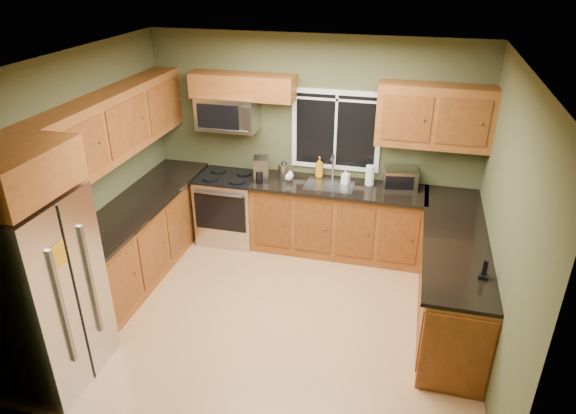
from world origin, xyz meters
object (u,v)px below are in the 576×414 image
at_px(soap_bottle_a, 319,167).
at_px(soap_bottle_b, 346,176).
at_px(cordless_phone, 484,273).
at_px(range, 229,207).
at_px(soap_bottle_c, 288,173).
at_px(toaster_oven, 400,178).
at_px(refrigerator, 41,292).
at_px(microwave, 228,113).
at_px(coffee_maker, 261,170).
at_px(kettle, 284,171).
at_px(paper_towel_roll, 370,175).

height_order(soap_bottle_a, soap_bottle_b, soap_bottle_a).
bearing_deg(cordless_phone, soap_bottle_b, 130.32).
height_order(range, soap_bottle_a, soap_bottle_a).
xyz_separation_m(soap_bottle_a, soap_bottle_c, (-0.36, -0.20, -0.04)).
xyz_separation_m(range, toaster_oven, (2.19, 0.15, 0.60)).
relative_size(refrigerator, cordless_phone, 9.87).
bearing_deg(soap_bottle_b, toaster_oven, 3.36).
xyz_separation_m(refrigerator, microwave, (0.69, 2.91, 0.83)).
relative_size(coffee_maker, soap_bottle_c, 1.63).
bearing_deg(coffee_maker, soap_bottle_a, 22.88).
height_order(toaster_oven, cordless_phone, toaster_oven).
height_order(kettle, soap_bottle_a, soap_bottle_a).
xyz_separation_m(paper_towel_roll, soap_bottle_c, (-1.02, -0.12, -0.03)).
relative_size(soap_bottle_c, cordless_phone, 1.03).
height_order(microwave, soap_bottle_c, microwave).
height_order(toaster_oven, paper_towel_roll, paper_towel_roll).
bearing_deg(soap_bottle_c, kettle, -177.55).
relative_size(toaster_oven, soap_bottle_c, 2.35).
bearing_deg(soap_bottle_c, paper_towel_roll, 6.66).
bearing_deg(toaster_oven, soap_bottle_c, -175.20).
bearing_deg(kettle, coffee_maker, -162.17).
xyz_separation_m(toaster_oven, soap_bottle_b, (-0.66, -0.04, -0.03)).
bearing_deg(soap_bottle_c, refrigerator, -118.10).
height_order(refrigerator, cordless_phone, refrigerator).
distance_m(microwave, cordless_phone, 3.60).
xyz_separation_m(toaster_oven, coffee_maker, (-1.71, -0.21, 0.02)).
relative_size(paper_towel_roll, cordless_phone, 1.51).
bearing_deg(soap_bottle_b, cordless_phone, -49.68).
relative_size(range, cordless_phone, 5.14).
distance_m(refrigerator, kettle, 3.15).
bearing_deg(soap_bottle_a, coffee_maker, -157.12).
xyz_separation_m(refrigerator, toaster_oven, (2.88, 2.92, 0.16)).
bearing_deg(coffee_maker, soap_bottle_b, 9.12).
bearing_deg(range, kettle, 2.14).
relative_size(soap_bottle_a, soap_bottle_c, 1.47).
xyz_separation_m(range, soap_bottle_b, (1.53, 0.11, 0.57)).
height_order(kettle, soap_bottle_b, kettle).
bearing_deg(coffee_maker, refrigerator, -113.34).
height_order(toaster_oven, coffee_maker, coffee_maker).
xyz_separation_m(kettle, soap_bottle_c, (0.05, 0.00, -0.03)).
distance_m(toaster_oven, soap_bottle_c, 1.39).
distance_m(refrigerator, soap_bottle_c, 3.18).
relative_size(soap_bottle_a, soap_bottle_b, 1.42).
height_order(refrigerator, soap_bottle_c, refrigerator).
xyz_separation_m(refrigerator, range, (0.69, 2.77, -0.43)).
xyz_separation_m(refrigerator, soap_bottle_a, (1.86, 3.00, 0.18)).
height_order(refrigerator, range, refrigerator).
bearing_deg(microwave, paper_towel_roll, 0.41).
relative_size(refrigerator, kettle, 6.68).
relative_size(coffee_maker, kettle, 1.13).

